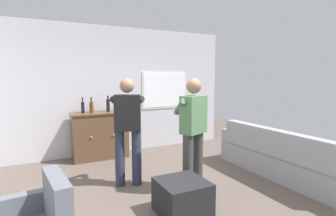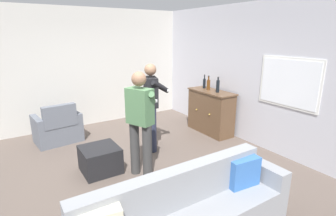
{
  "view_description": "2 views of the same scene",
  "coord_description": "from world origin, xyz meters",
  "px_view_note": "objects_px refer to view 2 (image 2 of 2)",
  "views": [
    {
      "loc": [
        -1.71,
        -3.13,
        1.7
      ],
      "look_at": [
        0.17,
        0.59,
        1.21
      ],
      "focal_mm": 28.0,
      "sensor_mm": 36.0,
      "label": 1
    },
    {
      "loc": [
        3.75,
        -1.6,
        2.21
      ],
      "look_at": [
        0.39,
        0.54,
        1.07
      ],
      "focal_mm": 28.0,
      "sensor_mm": 36.0,
      "label": 2
    }
  ],
  "objects_px": {
    "sideboard_cabinet": "(211,112)",
    "person_standing_right": "(141,120)",
    "bottle_wine_green": "(208,84)",
    "bottle_liquor_amber": "(218,86)",
    "bottle_spirits_clear": "(204,83)",
    "ottoman": "(100,159)",
    "person_standing_left": "(152,103)",
    "armchair": "(58,129)"
  },
  "relations": [
    {
      "from": "ottoman",
      "to": "bottle_spirits_clear",
      "type": "bearing_deg",
      "value": 104.52
    },
    {
      "from": "bottle_spirits_clear",
      "to": "person_standing_left",
      "type": "relative_size",
      "value": 0.19
    },
    {
      "from": "ottoman",
      "to": "sideboard_cabinet",
      "type": "bearing_deg",
      "value": 98.36
    },
    {
      "from": "ottoman",
      "to": "person_standing_right",
      "type": "bearing_deg",
      "value": 47.88
    },
    {
      "from": "bottle_wine_green",
      "to": "person_standing_right",
      "type": "bearing_deg",
      "value": -65.36
    },
    {
      "from": "person_standing_left",
      "to": "ottoman",
      "type": "bearing_deg",
      "value": -74.78
    },
    {
      "from": "bottle_wine_green",
      "to": "person_standing_right",
      "type": "relative_size",
      "value": 0.19
    },
    {
      "from": "armchair",
      "to": "bottle_spirits_clear",
      "type": "relative_size",
      "value": 2.95
    },
    {
      "from": "bottle_liquor_amber",
      "to": "ottoman",
      "type": "relative_size",
      "value": 0.57
    },
    {
      "from": "person_standing_left",
      "to": "person_standing_right",
      "type": "relative_size",
      "value": 1.0
    },
    {
      "from": "bottle_liquor_amber",
      "to": "bottle_spirits_clear",
      "type": "bearing_deg",
      "value": 174.65
    },
    {
      "from": "bottle_wine_green",
      "to": "person_standing_left",
      "type": "height_order",
      "value": "person_standing_left"
    },
    {
      "from": "bottle_liquor_amber",
      "to": "person_standing_left",
      "type": "height_order",
      "value": "person_standing_left"
    },
    {
      "from": "bottle_wine_green",
      "to": "person_standing_left",
      "type": "bearing_deg",
      "value": -81.53
    },
    {
      "from": "bottle_liquor_amber",
      "to": "bottle_spirits_clear",
      "type": "distance_m",
      "value": 0.51
    },
    {
      "from": "armchair",
      "to": "ottoman",
      "type": "height_order",
      "value": "armchair"
    },
    {
      "from": "bottle_spirits_clear",
      "to": "person_standing_right",
      "type": "distance_m",
      "value": 2.57
    },
    {
      "from": "bottle_liquor_amber",
      "to": "bottle_spirits_clear",
      "type": "relative_size",
      "value": 1.05
    },
    {
      "from": "sideboard_cabinet",
      "to": "bottle_spirits_clear",
      "type": "bearing_deg",
      "value": 170.58
    },
    {
      "from": "sideboard_cabinet",
      "to": "person_standing_right",
      "type": "xyz_separation_m",
      "value": [
        0.88,
        -2.21,
        0.45
      ]
    },
    {
      "from": "bottle_spirits_clear",
      "to": "ottoman",
      "type": "height_order",
      "value": "bottle_spirits_clear"
    },
    {
      "from": "ottoman",
      "to": "person_standing_right",
      "type": "distance_m",
      "value": 1.01
    },
    {
      "from": "armchair",
      "to": "bottle_wine_green",
      "type": "xyz_separation_m",
      "value": [
        1.11,
        3.11,
        0.81
      ]
    },
    {
      "from": "bottle_spirits_clear",
      "to": "person_standing_right",
      "type": "height_order",
      "value": "person_standing_right"
    },
    {
      "from": "person_standing_left",
      "to": "sideboard_cabinet",
      "type": "bearing_deg",
      "value": 93.18
    },
    {
      "from": "sideboard_cabinet",
      "to": "bottle_liquor_amber",
      "type": "relative_size",
      "value": 3.43
    },
    {
      "from": "bottle_wine_green",
      "to": "bottle_liquor_amber",
      "type": "xyz_separation_m",
      "value": [
        0.34,
        -0.03,
        0.02
      ]
    },
    {
      "from": "bottle_liquor_amber",
      "to": "armchair",
      "type": "bearing_deg",
      "value": -115.18
    },
    {
      "from": "person_standing_left",
      "to": "person_standing_right",
      "type": "distance_m",
      "value": 1.01
    },
    {
      "from": "sideboard_cabinet",
      "to": "person_standing_left",
      "type": "relative_size",
      "value": 0.69
    },
    {
      "from": "bottle_liquor_amber",
      "to": "person_standing_right",
      "type": "relative_size",
      "value": 0.2
    },
    {
      "from": "ottoman",
      "to": "person_standing_left",
      "type": "bearing_deg",
      "value": 105.22
    },
    {
      "from": "armchair",
      "to": "ottoman",
      "type": "relative_size",
      "value": 1.61
    },
    {
      "from": "ottoman",
      "to": "person_standing_left",
      "type": "height_order",
      "value": "person_standing_left"
    },
    {
      "from": "person_standing_right",
      "to": "armchair",
      "type": "bearing_deg",
      "value": -158.09
    },
    {
      "from": "bottle_wine_green",
      "to": "bottle_spirits_clear",
      "type": "height_order",
      "value": "bottle_spirits_clear"
    },
    {
      "from": "bottle_wine_green",
      "to": "bottle_liquor_amber",
      "type": "height_order",
      "value": "bottle_liquor_amber"
    },
    {
      "from": "sideboard_cabinet",
      "to": "person_standing_right",
      "type": "distance_m",
      "value": 2.42
    },
    {
      "from": "sideboard_cabinet",
      "to": "person_standing_right",
      "type": "bearing_deg",
      "value": -68.37
    },
    {
      "from": "armchair",
      "to": "bottle_spirits_clear",
      "type": "distance_m",
      "value": 3.37
    },
    {
      "from": "sideboard_cabinet",
      "to": "bottle_spirits_clear",
      "type": "xyz_separation_m",
      "value": [
        -0.32,
        0.05,
        0.61
      ]
    },
    {
      "from": "bottle_liquor_amber",
      "to": "bottle_wine_green",
      "type": "bearing_deg",
      "value": 175.39
    }
  ]
}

